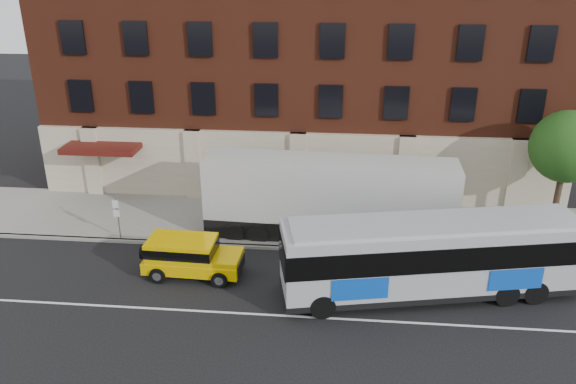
# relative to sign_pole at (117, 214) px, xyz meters

# --- Properties ---
(ground) EXTENTS (120.00, 120.00, 0.00)m
(ground) POSITION_rel_sign_pole_xyz_m (8.50, -6.15, -1.45)
(ground) COLOR black
(ground) RESTS_ON ground
(sidewalk) EXTENTS (60.00, 6.00, 0.15)m
(sidewalk) POSITION_rel_sign_pole_xyz_m (8.50, 2.85, -1.38)
(sidewalk) COLOR #9B998D
(sidewalk) RESTS_ON ground
(kerb) EXTENTS (60.00, 0.25, 0.15)m
(kerb) POSITION_rel_sign_pole_xyz_m (8.50, -0.15, -1.38)
(kerb) COLOR #9B998D
(kerb) RESTS_ON ground
(lane_line) EXTENTS (60.00, 0.12, 0.01)m
(lane_line) POSITION_rel_sign_pole_xyz_m (8.50, -5.65, -1.45)
(lane_line) COLOR silver
(lane_line) RESTS_ON ground
(building) EXTENTS (30.00, 12.10, 15.00)m
(building) POSITION_rel_sign_pole_xyz_m (8.49, 10.77, 6.13)
(building) COLOR #5E2616
(building) RESTS_ON sidewalk
(sign_pole) EXTENTS (0.30, 0.20, 2.50)m
(sign_pole) POSITION_rel_sign_pole_xyz_m (0.00, 0.00, 0.00)
(sign_pole) COLOR slate
(sign_pole) RESTS_ON ground
(street_tree) EXTENTS (3.60, 3.60, 6.20)m
(street_tree) POSITION_rel_sign_pole_xyz_m (22.04, 3.34, 2.96)
(street_tree) COLOR #332819
(street_tree) RESTS_ON sidewalk
(city_bus) EXTENTS (12.72, 5.16, 3.41)m
(city_bus) POSITION_rel_sign_pole_xyz_m (14.77, -3.48, 0.43)
(city_bus) COLOR #A9ACB4
(city_bus) RESTS_ON ground
(yellow_suv) EXTENTS (4.61, 2.14, 1.74)m
(yellow_suv) POSITION_rel_sign_pole_xyz_m (4.29, -2.85, -0.45)
(yellow_suv) COLOR #F4C000
(yellow_suv) RESTS_ON ground
(shipping_container) EXTENTS (12.43, 3.09, 4.11)m
(shipping_container) POSITION_rel_sign_pole_xyz_m (10.40, 1.45, 0.58)
(shipping_container) COLOR black
(shipping_container) RESTS_ON ground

